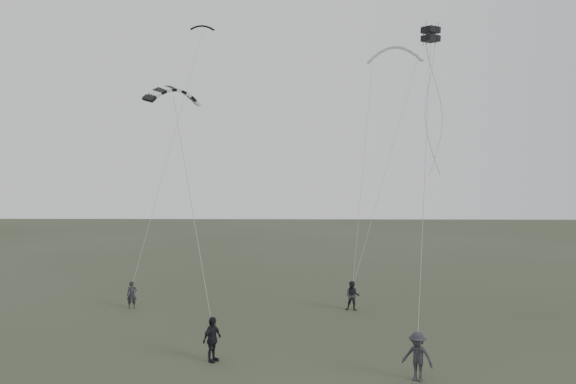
{
  "coord_description": "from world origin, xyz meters",
  "views": [
    {
      "loc": [
        2.04,
        -25.22,
        7.95
      ],
      "look_at": [
        1.42,
        5.03,
        6.9
      ],
      "focal_mm": 35.0,
      "sensor_mm": 36.0,
      "label": 1
    }
  ],
  "objects_px": {
    "flyer_center": "(212,339)",
    "kite_striped": "(173,89)",
    "flyer_far": "(417,356)",
    "flyer_left": "(132,295)",
    "kite_pale_large": "(395,48)",
    "kite_box": "(431,34)",
    "kite_dark_small": "(202,26)",
    "flyer_right": "(353,296)"
  },
  "relations": [
    {
      "from": "flyer_left",
      "to": "flyer_center",
      "type": "relative_size",
      "value": 0.84
    },
    {
      "from": "flyer_far",
      "to": "flyer_left",
      "type": "bearing_deg",
      "value": 173.62
    },
    {
      "from": "flyer_left",
      "to": "kite_box",
      "type": "relative_size",
      "value": 2.1
    },
    {
      "from": "flyer_center",
      "to": "kite_box",
      "type": "bearing_deg",
      "value": -28.67
    },
    {
      "from": "flyer_left",
      "to": "kite_dark_small",
      "type": "xyz_separation_m",
      "value": [
        3.46,
        4.42,
        16.71
      ]
    },
    {
      "from": "flyer_center",
      "to": "flyer_left",
      "type": "bearing_deg",
      "value": 63.39
    },
    {
      "from": "flyer_far",
      "to": "kite_box",
      "type": "distance_m",
      "value": 16.8
    },
    {
      "from": "flyer_right",
      "to": "flyer_center",
      "type": "distance_m",
      "value": 11.15
    },
    {
      "from": "flyer_center",
      "to": "flyer_right",
      "type": "bearing_deg",
      "value": -7.68
    },
    {
      "from": "kite_dark_small",
      "to": "flyer_right",
      "type": "bearing_deg",
      "value": -35.26
    },
    {
      "from": "flyer_center",
      "to": "kite_striped",
      "type": "relative_size",
      "value": 0.66
    },
    {
      "from": "flyer_far",
      "to": "kite_box",
      "type": "height_order",
      "value": "kite_box"
    },
    {
      "from": "flyer_left",
      "to": "flyer_far",
      "type": "xyz_separation_m",
      "value": [
        14.31,
        -11.14,
        0.14
      ]
    },
    {
      "from": "flyer_far",
      "to": "kite_pale_large",
      "type": "distance_m",
      "value": 23.85
    },
    {
      "from": "flyer_center",
      "to": "kite_pale_large",
      "type": "distance_m",
      "value": 24.52
    },
    {
      "from": "flyer_left",
      "to": "flyer_center",
      "type": "distance_m",
      "value": 11.0
    },
    {
      "from": "kite_box",
      "to": "kite_striped",
      "type": "bearing_deg",
      "value": 157.98
    },
    {
      "from": "flyer_center",
      "to": "flyer_far",
      "type": "relative_size",
      "value": 1.01
    },
    {
      "from": "flyer_center",
      "to": "kite_striped",
      "type": "distance_m",
      "value": 12.09
    },
    {
      "from": "flyer_right",
      "to": "kite_box",
      "type": "distance_m",
      "value": 15.02
    },
    {
      "from": "kite_striped",
      "to": "kite_pale_large",
      "type": "bearing_deg",
      "value": 0.59
    },
    {
      "from": "kite_pale_large",
      "to": "flyer_left",
      "type": "bearing_deg",
      "value": -145.23
    },
    {
      "from": "flyer_center",
      "to": "flyer_far",
      "type": "height_order",
      "value": "flyer_center"
    },
    {
      "from": "flyer_far",
      "to": "kite_box",
      "type": "relative_size",
      "value": 2.48
    },
    {
      "from": "flyer_center",
      "to": "flyer_far",
      "type": "bearing_deg",
      "value": -74.35
    },
    {
      "from": "kite_pale_large",
      "to": "kite_box",
      "type": "xyz_separation_m",
      "value": [
        0.3,
        -9.34,
        -1.38
      ]
    },
    {
      "from": "kite_dark_small",
      "to": "flyer_center",
      "type": "bearing_deg",
      "value": -87.75
    },
    {
      "from": "flyer_center",
      "to": "kite_box",
      "type": "height_order",
      "value": "kite_box"
    },
    {
      "from": "kite_striped",
      "to": "kite_dark_small",
      "type": "bearing_deg",
      "value": 49.0
    },
    {
      "from": "kite_dark_small",
      "to": "kite_pale_large",
      "type": "bearing_deg",
      "value": 1.34
    },
    {
      "from": "flyer_far",
      "to": "kite_striped",
      "type": "relative_size",
      "value": 0.65
    },
    {
      "from": "flyer_far",
      "to": "kite_dark_small",
      "type": "bearing_deg",
      "value": 156.41
    },
    {
      "from": "flyer_far",
      "to": "kite_dark_small",
      "type": "xyz_separation_m",
      "value": [
        -10.85,
        15.56,
        16.57
      ]
    },
    {
      "from": "flyer_left",
      "to": "flyer_right",
      "type": "relative_size",
      "value": 0.94
    },
    {
      "from": "kite_dark_small",
      "to": "kite_box",
      "type": "bearing_deg",
      "value": -36.83
    },
    {
      "from": "flyer_center",
      "to": "kite_striped",
      "type": "height_order",
      "value": "kite_striped"
    },
    {
      "from": "kite_dark_small",
      "to": "flyer_left",
      "type": "bearing_deg",
      "value": -136.99
    },
    {
      "from": "flyer_center",
      "to": "kite_pale_large",
      "type": "height_order",
      "value": "kite_pale_large"
    },
    {
      "from": "flyer_right",
      "to": "flyer_center",
      "type": "relative_size",
      "value": 0.9
    },
    {
      "from": "flyer_right",
      "to": "kite_box",
      "type": "height_order",
      "value": "kite_box"
    },
    {
      "from": "flyer_far",
      "to": "kite_pale_large",
      "type": "xyz_separation_m",
      "value": [
        2.07,
        17.9,
        15.63
      ]
    },
    {
      "from": "flyer_right",
      "to": "kite_striped",
      "type": "relative_size",
      "value": 0.59
    }
  ]
}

